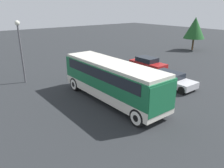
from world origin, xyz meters
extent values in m
plane|color=#26282B|center=(0.00, 0.00, 0.00)|extent=(120.00, 120.00, 0.00)
cube|color=silver|center=(0.00, 0.00, 0.83)|extent=(9.66, 2.52, 0.71)
cube|color=#19663D|center=(0.00, 0.00, 2.01)|extent=(9.66, 2.52, 1.65)
cube|color=black|center=(0.00, 0.00, 2.42)|extent=(8.50, 2.56, 0.74)
cube|color=beige|center=(0.00, 0.00, 2.95)|extent=(9.47, 2.32, 0.22)
cube|color=#19663D|center=(4.68, 0.00, 1.78)|extent=(0.36, 2.42, 1.89)
cylinder|color=black|center=(3.93, -1.15, 0.56)|extent=(1.13, 0.28, 1.13)
cylinder|color=silver|center=(3.93, -1.15, 0.56)|extent=(0.88, 0.30, 0.88)
cylinder|color=black|center=(3.93, -1.15, 0.56)|extent=(0.43, 0.32, 0.43)
cylinder|color=black|center=(3.93, 1.15, 0.56)|extent=(1.13, 0.28, 1.13)
cylinder|color=silver|center=(3.93, 1.15, 0.56)|extent=(0.88, 0.30, 0.88)
cylinder|color=black|center=(3.93, 1.15, 0.56)|extent=(0.43, 0.32, 0.43)
cylinder|color=black|center=(-3.76, -1.15, 0.56)|extent=(1.13, 0.28, 1.13)
cylinder|color=silver|center=(-3.76, -1.15, 0.56)|extent=(0.88, 0.30, 0.88)
cylinder|color=black|center=(-3.76, -1.15, 0.56)|extent=(0.43, 0.32, 0.43)
cylinder|color=black|center=(-3.76, 1.15, 0.56)|extent=(1.13, 0.28, 1.13)
cylinder|color=silver|center=(-3.76, 1.15, 0.56)|extent=(0.88, 0.30, 0.88)
cylinder|color=black|center=(-3.76, 1.15, 0.56)|extent=(0.43, 0.32, 0.43)
cube|color=maroon|center=(-4.61, 8.98, 0.53)|extent=(4.48, 1.81, 0.57)
cube|color=black|center=(-4.79, 8.98, 1.08)|extent=(2.33, 1.62, 0.52)
cylinder|color=black|center=(-2.84, 8.17, 0.33)|extent=(0.66, 0.22, 0.66)
cylinder|color=black|center=(-2.84, 8.17, 0.33)|extent=(0.25, 0.26, 0.25)
cylinder|color=black|center=(-2.84, 9.80, 0.33)|extent=(0.66, 0.22, 0.66)
cylinder|color=black|center=(-2.84, 9.80, 0.33)|extent=(0.25, 0.26, 0.25)
cylinder|color=black|center=(-6.39, 8.17, 0.33)|extent=(0.66, 0.22, 0.66)
cylinder|color=black|center=(-6.39, 8.17, 0.33)|extent=(0.25, 0.26, 0.25)
cylinder|color=black|center=(-6.39, 9.80, 0.33)|extent=(0.66, 0.22, 0.66)
cylinder|color=black|center=(-6.39, 9.80, 0.33)|extent=(0.25, 0.26, 0.25)
cube|color=#BCBCC1|center=(0.67, 6.21, 0.54)|extent=(4.78, 1.88, 0.55)
cube|color=black|center=(0.48, 6.21, 1.06)|extent=(2.48, 1.69, 0.49)
cylinder|color=black|center=(2.57, 5.36, 0.34)|extent=(0.69, 0.22, 0.69)
cylinder|color=black|center=(2.57, 5.36, 0.34)|extent=(0.26, 0.26, 0.26)
cylinder|color=black|center=(2.57, 7.06, 0.34)|extent=(0.69, 0.22, 0.69)
cylinder|color=black|center=(2.57, 7.06, 0.34)|extent=(0.26, 0.26, 0.26)
cylinder|color=black|center=(-1.24, 5.36, 0.34)|extent=(0.69, 0.22, 0.69)
cylinder|color=black|center=(-1.24, 5.36, 0.34)|extent=(0.26, 0.26, 0.26)
cylinder|color=black|center=(-1.24, 7.06, 0.34)|extent=(0.69, 0.22, 0.69)
cylinder|color=black|center=(-1.24, 7.06, 0.34)|extent=(0.26, 0.26, 0.26)
cylinder|color=#515156|center=(-8.57, -3.87, 2.68)|extent=(0.16, 0.16, 5.37)
sphere|color=silver|center=(-8.57, -3.87, 5.54)|extent=(0.44, 0.44, 0.44)
cylinder|color=brown|center=(-7.99, 23.44, 0.96)|extent=(0.28, 0.28, 1.91)
cone|color=#1E5123|center=(-7.99, 23.44, 3.60)|extent=(3.35, 3.35, 3.38)
camera|label=1|loc=(12.20, -9.64, 6.95)|focal=35.00mm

